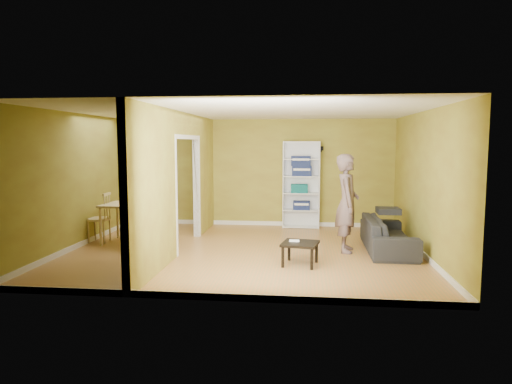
# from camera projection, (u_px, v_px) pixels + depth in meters

# --- Properties ---
(room_shell) EXTENTS (6.50, 6.50, 6.50)m
(room_shell) POSITION_uv_depth(u_px,v_px,m) (244.00, 182.00, 8.46)
(room_shell) COLOR #B37336
(room_shell) RESTS_ON ground
(partition) EXTENTS (0.22, 5.50, 2.60)m
(partition) POSITION_uv_depth(u_px,v_px,m) (181.00, 182.00, 8.59)
(partition) COLOR #A2A237
(partition) RESTS_ON ground
(wall_speaker) EXTENTS (0.10, 0.10, 0.10)m
(wall_speaker) POSITION_uv_depth(u_px,v_px,m) (321.00, 148.00, 10.89)
(wall_speaker) COLOR black
(wall_speaker) RESTS_ON room_shell
(sofa) EXTENTS (2.12, 0.93, 0.80)m
(sofa) POSITION_uv_depth(u_px,v_px,m) (388.00, 229.00, 8.63)
(sofa) COLOR black
(sofa) RESTS_ON ground
(person) EXTENTS (0.82, 0.66, 2.14)m
(person) POSITION_uv_depth(u_px,v_px,m) (347.00, 195.00, 8.45)
(person) COLOR slate
(person) RESTS_ON ground
(bookshelf) EXTENTS (0.87, 0.38, 2.07)m
(bookshelf) POSITION_uv_depth(u_px,v_px,m) (301.00, 184.00, 10.95)
(bookshelf) COLOR white
(bookshelf) RESTS_ON ground
(paper_box_navy_a) EXTENTS (0.40, 0.26, 0.20)m
(paper_box_navy_a) POSITION_uv_depth(u_px,v_px,m) (301.00, 205.00, 10.95)
(paper_box_navy_a) COLOR navy
(paper_box_navy_a) RESTS_ON bookshelf
(paper_box_teal) EXTENTS (0.40, 0.26, 0.20)m
(paper_box_teal) POSITION_uv_depth(u_px,v_px,m) (299.00, 188.00, 10.92)
(paper_box_teal) COLOR #157358
(paper_box_teal) RESTS_ON bookshelf
(paper_box_navy_b) EXTENTS (0.46, 0.30, 0.24)m
(paper_box_navy_b) POSITION_uv_depth(u_px,v_px,m) (302.00, 171.00, 10.86)
(paper_box_navy_b) COLOR #141653
(paper_box_navy_b) RESTS_ON bookshelf
(paper_box_navy_c) EXTENTS (0.46, 0.30, 0.24)m
(paper_box_navy_c) POSITION_uv_depth(u_px,v_px,m) (301.00, 161.00, 10.84)
(paper_box_navy_c) COLOR navy
(paper_box_navy_c) RESTS_ON bookshelf
(coffee_table) EXTENTS (0.57, 0.57, 0.38)m
(coffee_table) POSITION_uv_depth(u_px,v_px,m) (300.00, 246.00, 7.58)
(coffee_table) COLOR black
(coffee_table) RESTS_ON ground
(game_controller) EXTENTS (0.16, 0.04, 0.03)m
(game_controller) POSITION_uv_depth(u_px,v_px,m) (294.00, 241.00, 7.63)
(game_controller) COLOR white
(game_controller) RESTS_ON coffee_table
(dining_table) EXTENTS (1.28, 0.86, 0.80)m
(dining_table) POSITION_uv_depth(u_px,v_px,m) (136.00, 208.00, 9.22)
(dining_table) COLOR tan
(dining_table) RESTS_ON ground
(chair_left) EXTENTS (0.49, 0.49, 1.02)m
(chair_left) POSITION_uv_depth(u_px,v_px,m) (99.00, 217.00, 9.32)
(chair_left) COLOR tan
(chair_left) RESTS_ON ground
(chair_near) EXTENTS (0.40, 0.40, 0.87)m
(chair_near) POSITION_uv_depth(u_px,v_px,m) (130.00, 227.00, 8.68)
(chair_near) COLOR tan
(chair_near) RESTS_ON ground
(chair_far) EXTENTS (0.42, 0.42, 0.90)m
(chair_far) POSITION_uv_depth(u_px,v_px,m) (146.00, 217.00, 9.77)
(chair_far) COLOR #D2B67D
(chair_far) RESTS_ON ground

